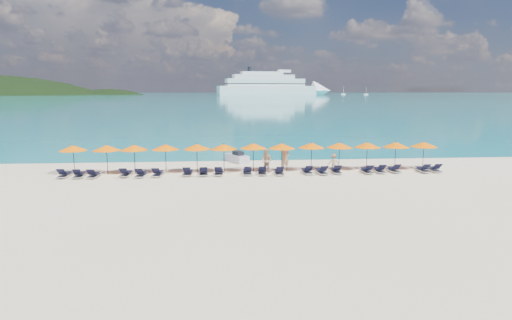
{
  "coord_description": "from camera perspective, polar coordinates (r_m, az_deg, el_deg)",
  "views": [
    {
      "loc": [
        -2.63,
        -28.11,
        6.32
      ],
      "look_at": [
        0.0,
        3.0,
        1.2
      ],
      "focal_mm": 30.0,
      "sensor_mm": 36.0,
      "label": 1
    }
  ],
  "objects": [
    {
      "name": "cruise_ship",
      "position": [
        538.12,
        2.82,
        9.76
      ],
      "size": [
        148.03,
        47.84,
        40.71
      ],
      "rotation": [
        0.0,
        0.0,
        0.17
      ],
      "color": "white",
      "rests_on": "ground"
    },
    {
      "name": "umbrella_12",
      "position": [
        36.77,
        21.49,
        1.95
      ],
      "size": [
        2.1,
        2.1,
        2.28
      ],
      "color": "black",
      "rests_on": "ground"
    },
    {
      "name": "lounger_0",
      "position": [
        34.26,
        -24.2,
        -1.74
      ],
      "size": [
        0.63,
        1.71,
        0.66
      ],
      "rotation": [
        0.0,
        0.0,
        -0.01
      ],
      "color": "silver",
      "rests_on": "ground"
    },
    {
      "name": "beachgoer_a",
      "position": [
        34.04,
        3.92,
        0.27
      ],
      "size": [
        0.84,
        0.69,
        1.96
      ],
      "primitive_type": "imported",
      "rotation": [
        0.0,
        0.0,
        0.36
      ],
      "color": "tan",
      "rests_on": "ground"
    },
    {
      "name": "umbrella_9",
      "position": [
        34.41,
        11.07,
        1.96
      ],
      "size": [
        2.1,
        2.1,
        2.28
      ],
      "color": "black",
      "rests_on": "ground"
    },
    {
      "name": "lounger_10",
      "position": [
        32.26,
        0.82,
        -1.56
      ],
      "size": [
        0.71,
        1.73,
        0.66
      ],
      "rotation": [
        0.0,
        0.0,
        -0.05
      ],
      "color": "silver",
      "rests_on": "ground"
    },
    {
      "name": "umbrella_11",
      "position": [
        35.82,
        18.15,
        1.95
      ],
      "size": [
        2.1,
        2.1,
        2.28
      ],
      "color": "black",
      "rests_on": "ground"
    },
    {
      "name": "lounger_13",
      "position": [
        32.86,
        8.74,
        -1.47
      ],
      "size": [
        0.76,
        1.74,
        0.66
      ],
      "rotation": [
        0.0,
        0.0,
        0.08
      ],
      "color": "silver",
      "rests_on": "ground"
    },
    {
      "name": "umbrella_6",
      "position": [
        33.29,
        -0.35,
        1.89
      ],
      "size": [
        2.1,
        2.1,
        2.28
      ],
      "color": "black",
      "rests_on": "ground"
    },
    {
      "name": "lounger_15",
      "position": [
        33.88,
        14.54,
        -1.33
      ],
      "size": [
        0.64,
        1.71,
        0.66
      ],
      "rotation": [
        0.0,
        0.0,
        0.01
      ],
      "color": "silver",
      "rests_on": "ground"
    },
    {
      "name": "lounger_4",
      "position": [
        32.53,
        -15.07,
        -1.79
      ],
      "size": [
        0.72,
        1.73,
        0.66
      ],
      "rotation": [
        0.0,
        0.0,
        -0.06
      ],
      "color": "silver",
      "rests_on": "ground"
    },
    {
      "name": "lounger_16",
      "position": [
        34.39,
        16.15,
        -1.25
      ],
      "size": [
        0.73,
        1.74,
        0.66
      ],
      "rotation": [
        0.0,
        0.0,
        -0.06
      ],
      "color": "silver",
      "rests_on": "ground"
    },
    {
      "name": "sea",
      "position": [
        688.14,
        -4.66,
        8.76
      ],
      "size": [
        1600.0,
        1300.0,
        0.01
      ],
      "primitive_type": "cube",
      "color": "#1FA9B2",
      "rests_on": "ground"
    },
    {
      "name": "umbrella_4",
      "position": [
        33.16,
        -7.9,
        1.77
      ],
      "size": [
        2.1,
        2.1,
        2.28
      ],
      "color": "black",
      "rests_on": "ground"
    },
    {
      "name": "sailboat_far",
      "position": [
        616.11,
        11.57,
        8.65
      ],
      "size": [
        6.0,
        2.0,
        11.0
      ],
      "color": "white",
      "rests_on": "ground"
    },
    {
      "name": "headland_small",
      "position": [
        607.7,
        -18.92,
        4.92
      ],
      "size": [
        162.0,
        126.0,
        85.5
      ],
      "color": "black",
      "rests_on": "ground"
    },
    {
      "name": "jetski",
      "position": [
        37.93,
        -2.54,
        0.33
      ],
      "size": [
        2.16,
        2.91,
        0.98
      ],
      "rotation": [
        0.0,
        0.0,
        0.47
      ],
      "color": "#B6B5CE",
      "rests_on": "ground"
    },
    {
      "name": "umbrella_1",
      "position": [
        34.09,
        -19.31,
        1.54
      ],
      "size": [
        2.1,
        2.1,
        2.28
      ],
      "color": "black",
      "rests_on": "ground"
    },
    {
      "name": "lounger_3",
      "position": [
        33.03,
        -16.98,
        -1.71
      ],
      "size": [
        0.73,
        1.74,
        0.66
      ],
      "rotation": [
        0.0,
        0.0,
        -0.07
      ],
      "color": "silver",
      "rests_on": "ground"
    },
    {
      "name": "lounger_8",
      "position": [
        32.22,
        -4.98,
        -1.61
      ],
      "size": [
        0.72,
        1.73,
        0.66
      ],
      "rotation": [
        0.0,
        0.0,
        -0.06
      ],
      "color": "silver",
      "rests_on": "ground"
    },
    {
      "name": "umbrella_10",
      "position": [
        35.08,
        14.63,
        1.97
      ],
      "size": [
        2.1,
        2.1,
        2.28
      ],
      "color": "black",
      "rests_on": "ground"
    },
    {
      "name": "lounger_6",
      "position": [
        32.36,
        -9.09,
        -1.64
      ],
      "size": [
        0.7,
        1.73,
        0.66
      ],
      "rotation": [
        0.0,
        0.0,
        -0.05
      ],
      "color": "silver",
      "rests_on": "ground"
    },
    {
      "name": "lounger_18",
      "position": [
        35.69,
        21.34,
        -1.15
      ],
      "size": [
        0.65,
        1.71,
        0.66
      ],
      "rotation": [
        0.0,
        0.0,
        -0.02
      ],
      "color": "silver",
      "rests_on": "ground"
    },
    {
      "name": "ground",
      "position": [
        28.93,
        0.5,
        -3.31
      ],
      "size": [
        1400.0,
        1400.0,
        0.0
      ],
      "primitive_type": "plane",
      "color": "beige"
    },
    {
      "name": "umbrella_5",
      "position": [
        32.95,
        -4.31,
        1.78
      ],
      "size": [
        2.1,
        2.1,
        2.28
      ],
      "color": "black",
      "rests_on": "ground"
    },
    {
      "name": "umbrella_0",
      "position": [
        34.94,
        -23.22,
        1.48
      ],
      "size": [
        2.1,
        2.1,
        2.28
      ],
      "color": "black",
      "rests_on": "ground"
    },
    {
      "name": "beachgoer_b",
      "position": [
        32.88,
        1.42,
        -0.11
      ],
      "size": [
        1.05,
        0.96,
        1.88
      ],
      "primitive_type": "imported",
      "rotation": [
        0.0,
        0.0,
        -0.64
      ],
      "color": "tan",
      "rests_on": "ground"
    },
    {
      "name": "umbrella_3",
      "position": [
        33.38,
        -11.99,
        1.7
      ],
      "size": [
        2.1,
        2.1,
        2.28
      ],
      "color": "black",
      "rests_on": "ground"
    },
    {
      "name": "lounger_1",
      "position": [
        33.74,
        -22.53,
        -1.8
      ],
      "size": [
        0.73,
        1.74,
        0.66
      ],
      "rotation": [
        0.0,
        0.0,
        0.06
      ],
      "color": "silver",
      "rests_on": "ground"
    },
    {
      "name": "lounger_7",
      "position": [
        32.26,
        -7.01,
        -1.63
      ],
      "size": [
        0.69,
        1.72,
        0.66
      ],
      "rotation": [
        0.0,
        0.0,
        0.04
      ],
      "color": "silver",
      "rests_on": "ground"
    },
    {
      "name": "lounger_12",
      "position": [
        32.84,
        6.84,
        -1.43
      ],
      "size": [
        0.68,
        1.72,
        0.66
      ],
      "rotation": [
        0.0,
        0.0,
        0.04
      ],
      "color": "silver",
      "rests_on": "ground"
    },
    {
      "name": "lounger_14",
      "position": [
        33.35,
        10.63,
        -1.36
      ],
      "size": [
        0.74,
        1.74,
        0.66
      ],
      "rotation": [
        0.0,
        0.0,
        -0.07
      ],
      "color": "silver",
      "rests_on": "ground"
    },
    {
      "name": "lounger_11",
      "position": [
        32.27,
        3.11,
        -1.57
      ],
      "size": [
        0.66,
        1.71,
        0.66
      ],
      "rotation": [
        0.0,
        0.0,
        -0.02
      ],
      "color": "silver",
      "rests_on": "ground"
    },
    {
      "name": "lounger_2",
      "position": [
        33.33,
        -20.84,
        -1.82
      ],
      "size": [
        0.68,
        1.72,
        0.66
      ],
      "rotation": [
        0.0,
        0.0,
        -0.03
      ],
      "color": "silver",
      "rests_on": "ground"
    },
    {
      "name": "umbrella_8",
      "position": [
        33.95,
        7.41,
        1.96
      ],
      "size": [
        2.1,
        2.1,
        2.28
      ],
      "color": "black",
      "rests_on": "ground"
    },
    {
      "name": "beachgoer_c",
      "position": [
        33.97,
        10.32,
        -0.33
      ],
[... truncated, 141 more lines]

